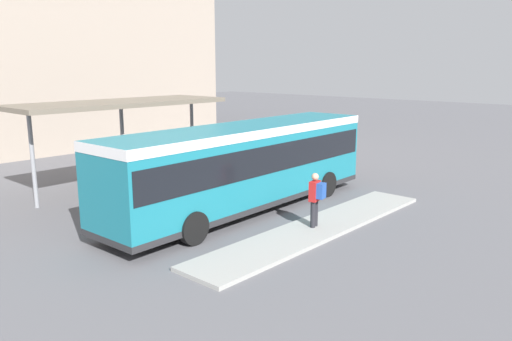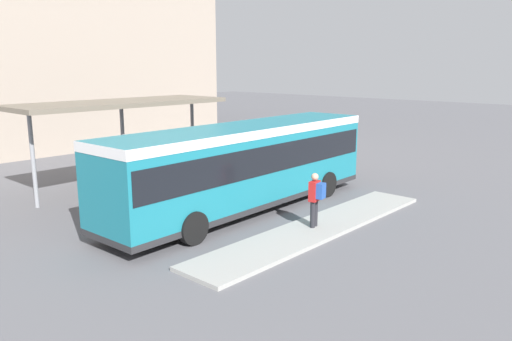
{
  "view_description": "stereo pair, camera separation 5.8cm",
  "coord_description": "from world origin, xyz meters",
  "px_view_note": "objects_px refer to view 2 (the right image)",
  "views": [
    {
      "loc": [
        -12.81,
        -12.06,
        5.22
      ],
      "look_at": [
        0.59,
        0.0,
        1.41
      ],
      "focal_mm": 35.0,
      "sensor_mm": 36.0,
      "label": 1
    },
    {
      "loc": [
        -12.77,
        -12.1,
        5.22
      ],
      "look_at": [
        0.59,
        0.0,
        1.41
      ],
      "focal_mm": 35.0,
      "sensor_mm": 36.0,
      "label": 2
    }
  ],
  "objects_px": {
    "city_bus": "(245,161)",
    "bicycle_white": "(328,160)",
    "bicycle_yellow": "(312,159)",
    "bicycle_red": "(303,156)",
    "pedestrian_waiting": "(316,196)"
  },
  "relations": [
    {
      "from": "city_bus",
      "to": "bicycle_white",
      "type": "relative_size",
      "value": 7.71
    },
    {
      "from": "city_bus",
      "to": "bicycle_white",
      "type": "bearing_deg",
      "value": 13.33
    },
    {
      "from": "pedestrian_waiting",
      "to": "bicycle_yellow",
      "type": "relative_size",
      "value": 1.13
    },
    {
      "from": "city_bus",
      "to": "bicycle_white",
      "type": "xyz_separation_m",
      "value": [
        8.86,
        2.37,
        -1.49
      ]
    },
    {
      "from": "city_bus",
      "to": "pedestrian_waiting",
      "type": "xyz_separation_m",
      "value": [
        -0.13,
        -3.21,
        -0.7
      ]
    },
    {
      "from": "bicycle_yellow",
      "to": "pedestrian_waiting",
      "type": "bearing_deg",
      "value": -43.82
    },
    {
      "from": "pedestrian_waiting",
      "to": "bicycle_white",
      "type": "height_order",
      "value": "pedestrian_waiting"
    },
    {
      "from": "city_bus",
      "to": "pedestrian_waiting",
      "type": "bearing_deg",
      "value": -94.03
    },
    {
      "from": "bicycle_white",
      "to": "bicycle_yellow",
      "type": "xyz_separation_m",
      "value": [
        -0.23,
        0.86,
        0.01
      ]
    },
    {
      "from": "bicycle_white",
      "to": "city_bus",
      "type": "bearing_deg",
      "value": -83.7
    },
    {
      "from": "bicycle_white",
      "to": "bicycle_yellow",
      "type": "distance_m",
      "value": 0.89
    },
    {
      "from": "bicycle_red",
      "to": "bicycle_white",
      "type": "bearing_deg",
      "value": 168.6
    },
    {
      "from": "bicycle_white",
      "to": "bicycle_yellow",
      "type": "relative_size",
      "value": 0.99
    },
    {
      "from": "bicycle_yellow",
      "to": "bicycle_red",
      "type": "xyz_separation_m",
      "value": [
        0.31,
        0.86,
        0.01
      ]
    },
    {
      "from": "pedestrian_waiting",
      "to": "bicycle_red",
      "type": "xyz_separation_m",
      "value": [
        9.07,
        7.3,
        -0.78
      ]
    }
  ]
}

